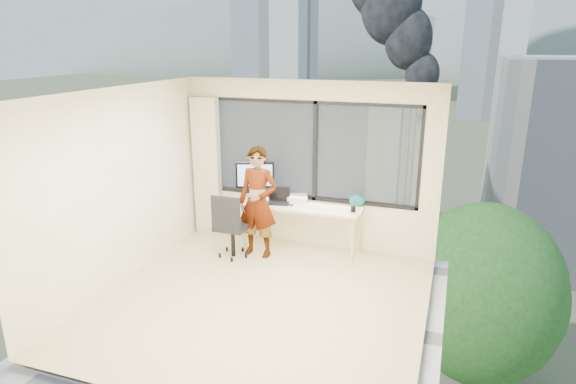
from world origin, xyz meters
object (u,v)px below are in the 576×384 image
at_px(chair, 232,224).
at_px(handbag, 357,200).
at_px(monitor, 255,180).
at_px(game_console, 297,198).
at_px(person, 258,202).
at_px(laptop, 278,197).
at_px(desk, 302,228).

xyz_separation_m(chair, handbag, (1.73, 0.75, 0.33)).
bearing_deg(handbag, monitor, -173.07).
distance_m(monitor, game_console, 0.72).
relative_size(person, laptop, 4.82).
xyz_separation_m(monitor, laptop, (0.43, -0.11, -0.19)).
height_order(person, laptop, person).
distance_m(game_console, laptop, 0.35).
relative_size(chair, monitor, 1.71).
height_order(chair, monitor, monitor).
relative_size(laptop, handbag, 1.42).
distance_m(chair, monitor, 0.82).
height_order(chair, handbag, chair).
height_order(monitor, handbag, monitor).
bearing_deg(handbag, chair, -154.74).
bearing_deg(person, chair, -148.00).
height_order(monitor, laptop, monitor).
relative_size(chair, person, 0.61).
distance_m(person, game_console, 0.72).
xyz_separation_m(person, monitor, (-0.22, 0.42, 0.21)).
xyz_separation_m(monitor, game_console, (0.65, 0.15, -0.26)).
bearing_deg(chair, monitor, 78.29).
bearing_deg(game_console, desk, -73.15).
distance_m(laptop, handbag, 1.20).
xyz_separation_m(chair, person, (0.34, 0.19, 0.33)).
bearing_deg(laptop, game_console, 37.29).
xyz_separation_m(person, game_console, (0.43, 0.57, -0.05)).
bearing_deg(desk, chair, -149.92).
bearing_deg(monitor, chair, -122.73).
bearing_deg(game_console, laptop, -148.83).
height_order(desk, game_console, game_console).
relative_size(game_console, laptop, 0.90).
bearing_deg(desk, handbag, 14.88).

